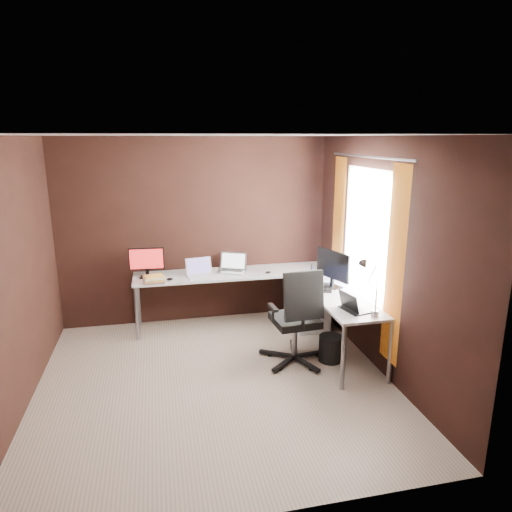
# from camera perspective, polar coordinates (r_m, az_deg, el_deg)

# --- Properties ---
(room) EXTENTS (3.60, 3.60, 2.50)m
(room) POSITION_cam_1_polar(r_m,az_deg,el_deg) (4.58, -1.34, -0.63)
(room) COLOR tan
(room) RESTS_ON ground
(desk) EXTENTS (2.65, 2.25, 0.73)m
(desk) POSITION_cam_1_polar(r_m,az_deg,el_deg) (5.77, 1.71, -3.60)
(desk) COLOR white
(desk) RESTS_ON ground
(drawer_pedestal) EXTENTS (0.42, 0.50, 0.60)m
(drawer_pedestal) POSITION_cam_1_polar(r_m,az_deg,el_deg) (6.16, 6.76, -6.24)
(drawer_pedestal) COLOR white
(drawer_pedestal) RESTS_ON ground
(monitor_left) EXTENTS (0.44, 0.14, 0.39)m
(monitor_left) POSITION_cam_1_polar(r_m,az_deg,el_deg) (6.00, -13.52, -0.59)
(monitor_left) COLOR black
(monitor_left) RESTS_ON desk
(monitor_right) EXTENTS (0.22, 0.53, 0.46)m
(monitor_right) POSITION_cam_1_polar(r_m,az_deg,el_deg) (5.51, 9.60, -1.32)
(monitor_right) COLOR black
(monitor_right) RESTS_ON desk
(laptop_white) EXTENTS (0.37, 0.29, 0.23)m
(laptop_white) POSITION_cam_1_polar(r_m,az_deg,el_deg) (5.98, -7.02, -2.01)
(laptop_white) COLOR white
(laptop_white) RESTS_ON desk
(laptop_silver) EXTENTS (0.44, 0.40, 0.24)m
(laptop_silver) POSITION_cam_1_polar(r_m,az_deg,el_deg) (6.15, -3.01, -1.44)
(laptop_silver) COLOR silver
(laptop_silver) RESTS_ON desk
(laptop_black_big) EXTENTS (0.37, 0.43, 0.24)m
(laptop_black_big) POSITION_cam_1_polar(r_m,az_deg,el_deg) (5.52, 7.78, -3.44)
(laptop_black_big) COLOR black
(laptop_black_big) RESTS_ON desk
(laptop_black_small) EXTENTS (0.28, 0.34, 0.20)m
(laptop_black_small) POSITION_cam_1_polar(r_m,az_deg,el_deg) (4.88, 11.96, -6.20)
(laptop_black_small) COLOR black
(laptop_black_small) RESTS_ON desk
(book_stack) EXTENTS (0.28, 0.24, 0.08)m
(book_stack) POSITION_cam_1_polar(r_m,az_deg,el_deg) (5.83, -12.63, -2.82)
(book_stack) COLOR #976B51
(book_stack) RESTS_ON desk
(mouse_left) EXTENTS (0.09, 0.07, 0.03)m
(mouse_left) POSITION_cam_1_polar(r_m,az_deg,el_deg) (5.86, -10.72, -2.87)
(mouse_left) COLOR black
(mouse_left) RESTS_ON desk
(mouse_corner) EXTENTS (0.08, 0.05, 0.03)m
(mouse_corner) POSITION_cam_1_polar(r_m,az_deg,el_deg) (6.05, 1.53, -2.06)
(mouse_corner) COLOR black
(mouse_corner) RESTS_ON desk
(desk_lamp) EXTENTS (0.19, 0.22, 0.57)m
(desk_lamp) POSITION_cam_1_polar(r_m,az_deg,el_deg) (4.71, 13.86, -2.99)
(desk_lamp) COLOR slate
(desk_lamp) RESTS_ON desk
(office_chair) EXTENTS (0.63, 0.63, 1.12)m
(office_chair) POSITION_cam_1_polar(r_m,az_deg,el_deg) (5.22, 5.02, -9.79)
(office_chair) COLOR black
(office_chair) RESTS_ON ground
(wastebasket) EXTENTS (0.33, 0.33, 0.30)m
(wastebasket) POSITION_cam_1_polar(r_m,az_deg,el_deg) (5.37, 9.27, -11.32)
(wastebasket) COLOR black
(wastebasket) RESTS_ON ground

